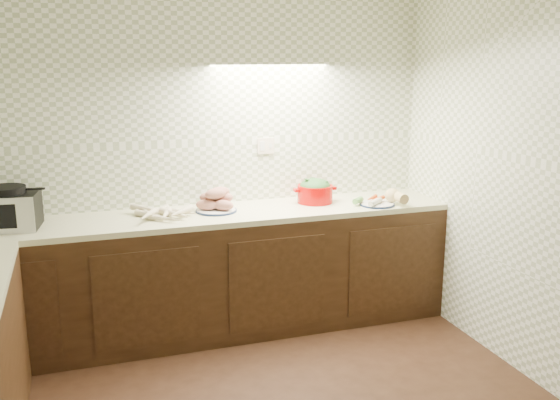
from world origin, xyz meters
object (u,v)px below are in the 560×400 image
object	(u,v)px
sweet_potato_plate	(216,202)
dutch_oven	(315,191)
toaster_oven	(7,209)
onion_bowl	(212,202)
veg_plate	(384,199)
parsnip_pile	(171,212)

from	to	relation	value
sweet_potato_plate	dutch_oven	world-z (taller)	dutch_oven
toaster_oven	dutch_oven	size ratio (longest dim) A/B	1.28
onion_bowl	veg_plate	bearing A→B (deg)	-14.12
onion_bowl	parsnip_pile	bearing A→B (deg)	-152.37
toaster_oven	veg_plate	world-z (taller)	toaster_oven
parsnip_pile	veg_plate	distance (m)	1.57
sweet_potato_plate	dutch_oven	distance (m)	0.77
parsnip_pile	onion_bowl	world-z (taller)	onion_bowl
parsnip_pile	onion_bowl	xyz separation A→B (m)	(0.32, 0.17, 0.01)
toaster_oven	veg_plate	xyz separation A→B (m)	(2.61, -0.18, -0.09)
sweet_potato_plate	toaster_oven	bearing A→B (deg)	-179.10
onion_bowl	veg_plate	size ratio (longest dim) A/B	0.39
toaster_oven	parsnip_pile	xyz separation A→B (m)	(1.05, -0.04, -0.09)
toaster_oven	parsnip_pile	bearing A→B (deg)	5.88
toaster_oven	parsnip_pile	size ratio (longest dim) A/B	0.94
toaster_oven	sweet_potato_plate	xyz separation A→B (m)	(1.38, 0.02, -0.06)
sweet_potato_plate	dutch_oven	bearing A→B (deg)	2.12
toaster_oven	sweet_potato_plate	bearing A→B (deg)	8.76
parsnip_pile	dutch_oven	world-z (taller)	dutch_oven
toaster_oven	onion_bowl	xyz separation A→B (m)	(1.37, 0.13, -0.08)
onion_bowl	veg_plate	distance (m)	1.28
parsnip_pile	sweet_potato_plate	world-z (taller)	sweet_potato_plate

